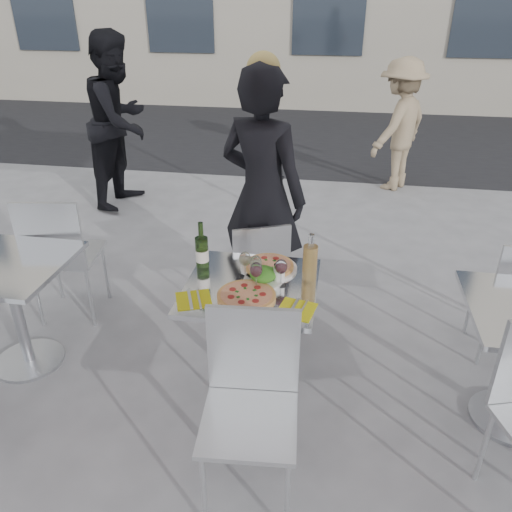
% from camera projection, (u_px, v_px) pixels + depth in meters
% --- Properties ---
extents(ground, '(80.00, 80.00, 0.00)m').
position_uv_depth(ground, '(252.00, 388.00, 3.09)').
color(ground, slate).
extents(street_asphalt, '(24.00, 5.00, 0.00)m').
position_uv_depth(street_asphalt, '(317.00, 134.00, 8.77)').
color(street_asphalt, black).
rests_on(street_asphalt, ground).
extents(main_table, '(0.72, 0.72, 0.75)m').
position_uv_depth(main_table, '(252.00, 316.00, 2.84)').
color(main_table, '#B7BABF').
rests_on(main_table, ground).
extents(side_table_left, '(0.72, 0.72, 0.75)m').
position_uv_depth(side_table_left, '(12.00, 293.00, 3.07)').
color(side_table_left, '#B7BABF').
rests_on(side_table_left, ground).
extents(chair_far, '(0.51, 0.52, 0.85)m').
position_uv_depth(chair_far, '(258.00, 267.00, 3.43)').
color(chair_far, silver).
rests_on(chair_far, ground).
extents(chair_near, '(0.46, 0.47, 0.94)m').
position_uv_depth(chair_near, '(251.00, 392.00, 2.27)').
color(chair_near, silver).
rests_on(chair_near, ground).
extents(side_chair_lfar, '(0.51, 0.52, 0.98)m').
position_uv_depth(side_chair_lfar, '(60.00, 250.00, 3.50)').
color(side_chair_lfar, silver).
rests_on(side_chair_lfar, ground).
extents(woman_diner, '(0.78, 0.65, 1.81)m').
position_uv_depth(woman_diner, '(263.00, 196.00, 3.52)').
color(woman_diner, black).
rests_on(woman_diner, ground).
extents(pedestrian_a, '(0.81, 0.99, 1.87)m').
position_uv_depth(pedestrian_a, '(120.00, 122.00, 5.47)').
color(pedestrian_a, black).
rests_on(pedestrian_a, ground).
extents(pedestrian_b, '(1.02, 1.16, 1.55)m').
position_uv_depth(pedestrian_b, '(399.00, 126.00, 5.98)').
color(pedestrian_b, '#9A8463').
rests_on(pedestrian_b, ground).
extents(pizza_near, '(0.31, 0.31, 0.02)m').
position_uv_depth(pizza_near, '(246.00, 295.00, 2.63)').
color(pizza_near, '#E2A558').
rests_on(pizza_near, main_table).
extents(pizza_far, '(0.33, 0.33, 0.03)m').
position_uv_depth(pizza_far, '(269.00, 266.00, 2.90)').
color(pizza_far, white).
rests_on(pizza_far, main_table).
extents(salad_plate, '(0.22, 0.22, 0.09)m').
position_uv_depth(salad_plate, '(263.00, 276.00, 2.76)').
color(salad_plate, white).
rests_on(salad_plate, main_table).
extents(wine_bottle, '(0.07, 0.08, 0.29)m').
position_uv_depth(wine_bottle, '(202.00, 252.00, 2.85)').
color(wine_bottle, '#32551F').
rests_on(wine_bottle, main_table).
extents(carafe, '(0.08, 0.08, 0.29)m').
position_uv_depth(carafe, '(310.00, 263.00, 2.72)').
color(carafe, tan).
rests_on(carafe, main_table).
extents(sugar_shaker, '(0.06, 0.06, 0.11)m').
position_uv_depth(sugar_shaker, '(279.00, 273.00, 2.75)').
color(sugar_shaker, white).
rests_on(sugar_shaker, main_table).
extents(wineglass_white_a, '(0.07, 0.07, 0.16)m').
position_uv_depth(wineglass_white_a, '(245.00, 260.00, 2.77)').
color(wineglass_white_a, white).
rests_on(wineglass_white_a, main_table).
extents(wineglass_white_b, '(0.07, 0.07, 0.16)m').
position_uv_depth(wineglass_white_b, '(256.00, 264.00, 2.73)').
color(wineglass_white_b, white).
rests_on(wineglass_white_b, main_table).
extents(wineglass_red_a, '(0.07, 0.07, 0.16)m').
position_uv_depth(wineglass_red_a, '(256.00, 271.00, 2.66)').
color(wineglass_red_a, white).
rests_on(wineglass_red_a, main_table).
extents(wineglass_red_b, '(0.07, 0.07, 0.16)m').
position_uv_depth(wineglass_red_b, '(281.00, 268.00, 2.69)').
color(wineglass_red_b, white).
rests_on(wineglass_red_b, main_table).
extents(napkin_left, '(0.23, 0.23, 0.01)m').
position_uv_depth(napkin_left, '(194.00, 299.00, 2.61)').
color(napkin_left, '#CFD112').
rests_on(napkin_left, main_table).
extents(napkin_right, '(0.21, 0.21, 0.01)m').
position_uv_depth(napkin_right, '(297.00, 309.00, 2.53)').
color(napkin_right, '#CFD112').
rests_on(napkin_right, main_table).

